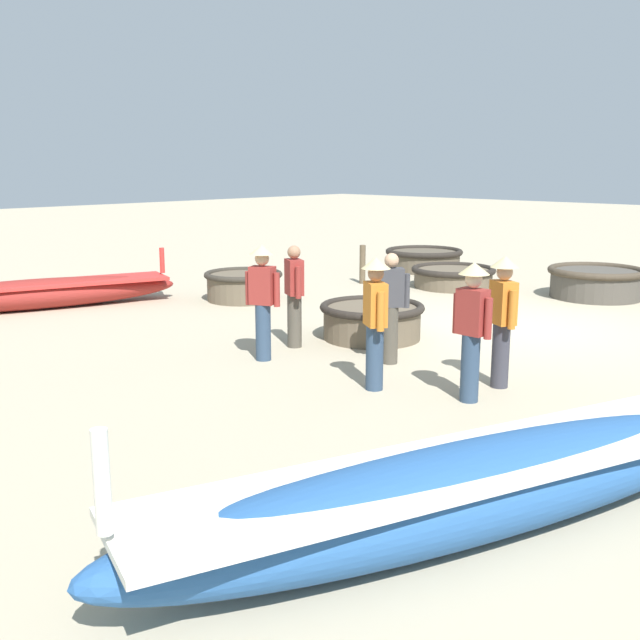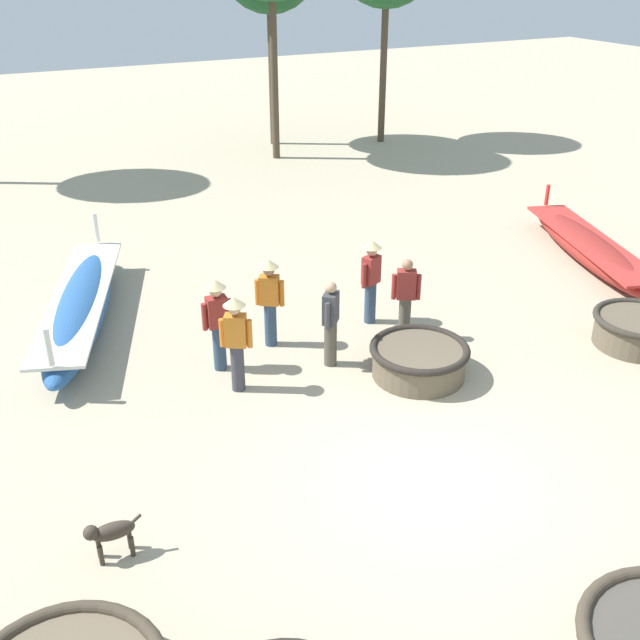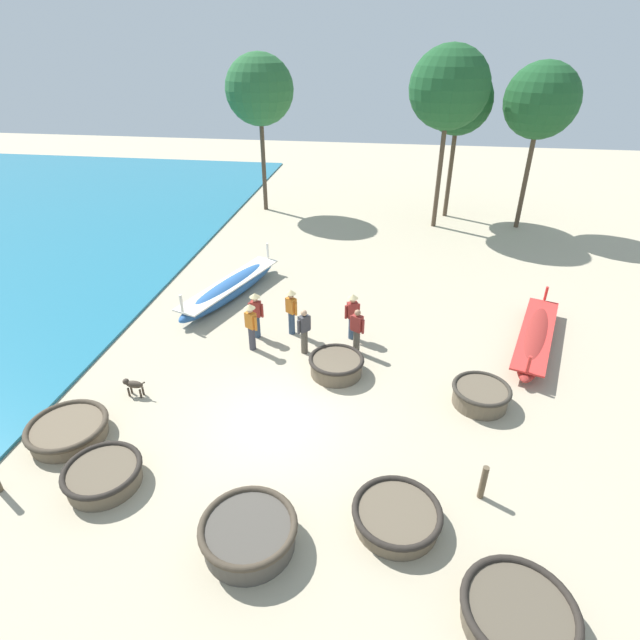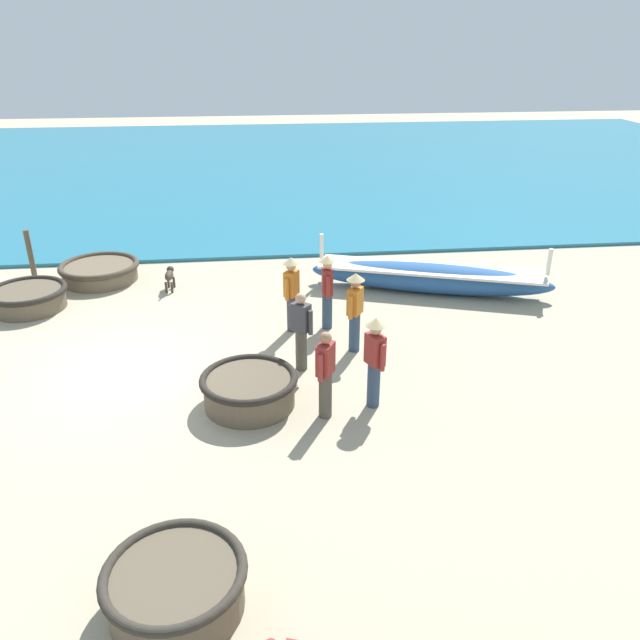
{
  "view_description": "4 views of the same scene",
  "coord_description": "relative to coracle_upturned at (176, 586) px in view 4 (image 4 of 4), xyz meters",
  "views": [
    {
      "loc": [
        -6.11,
        11.57,
        2.79
      ],
      "look_at": [
        0.7,
        4.39,
        0.71
      ],
      "focal_mm": 42.0,
      "sensor_mm": 36.0,
      "label": 1
    },
    {
      "loc": [
        -4.97,
        -6.59,
        6.59
      ],
      "look_at": [
        0.04,
        3.44,
        0.91
      ],
      "focal_mm": 42.0,
      "sensor_mm": 36.0,
      "label": 2
    },
    {
      "loc": [
        2.75,
        -9.94,
        9.01
      ],
      "look_at": [
        0.72,
        3.65,
        1.13
      ],
      "focal_mm": 28.0,
      "sensor_mm": 36.0,
      "label": 3
    },
    {
      "loc": [
        10.7,
        2.6,
        5.89
      ],
      "look_at": [
        0.5,
        3.77,
        1.13
      ],
      "focal_mm": 35.0,
      "sensor_mm": 36.0,
      "label": 4
    }
  ],
  "objects": [
    {
      "name": "ground_plane",
      "position": [
        -5.55,
        -1.58,
        -0.32
      ],
      "size": [
        80.0,
        80.0,
        0.0
      ],
      "primitive_type": "plane",
      "color": "tan"
    },
    {
      "name": "sea",
      "position": [
        -25.8,
        2.42,
        -0.27
      ],
      "size": [
        28.0,
        52.0,
        0.1
      ],
      "primitive_type": "cube",
      "color": "teal",
      "rests_on": "ground"
    },
    {
      "name": "coracle_upturned",
      "position": [
        0.0,
        0.0,
        0.0
      ],
      "size": [
        1.62,
        1.62,
        0.59
      ],
      "color": "brown",
      "rests_on": "ground"
    },
    {
      "name": "coracle_weathered",
      "position": [
        -10.59,
        -2.94,
        -0.06
      ],
      "size": [
        2.02,
        2.02,
        0.48
      ],
      "color": "brown",
      "rests_on": "ground"
    },
    {
      "name": "coracle_center",
      "position": [
        -4.15,
        0.85,
        -0.01
      ],
      "size": [
        1.69,
        1.69,
        0.58
      ],
      "color": "brown",
      "rests_on": "ground"
    },
    {
      "name": "coracle_tilted",
      "position": [
        -8.9,
        -4.22,
        -0.04
      ],
      "size": [
        1.78,
        1.78,
        0.52
      ],
      "color": "brown",
      "rests_on": "ground"
    },
    {
      "name": "long_boat_white_hull",
      "position": [
        -8.86,
        5.35,
        0.06
      ],
      "size": [
        2.83,
        5.94,
        1.31
      ],
      "color": "#285693",
      "rests_on": "ground"
    },
    {
      "name": "fisherman_crouching",
      "position": [
        -5.31,
        1.85,
        0.51
      ],
      "size": [
        0.39,
        0.42,
        1.57
      ],
      "color": "#4C473D",
      "rests_on": "ground"
    },
    {
      "name": "fisherman_standing_left",
      "position": [
        -3.64,
        2.11,
        0.51
      ],
      "size": [
        0.48,
        0.36,
        1.57
      ],
      "color": "#4C473D",
      "rests_on": "ground"
    },
    {
      "name": "fisherman_standing_right",
      "position": [
        -5.95,
        2.98,
        0.64
      ],
      "size": [
        0.46,
        0.37,
        1.67
      ],
      "color": "#2D425B",
      "rests_on": "ground"
    },
    {
      "name": "fisherman_by_coracle",
      "position": [
        -7.03,
        1.8,
        0.64
      ],
      "size": [
        0.47,
        0.36,
        1.67
      ],
      "color": "#383842",
      "rests_on": "ground"
    },
    {
      "name": "fisherman_with_hat",
      "position": [
        -7.07,
        2.57,
        0.64
      ],
      "size": [
        0.53,
        0.36,
        1.67
      ],
      "color": "#2D425B",
      "rests_on": "ground"
    },
    {
      "name": "fisherman_hauling",
      "position": [
        -3.88,
        2.97,
        0.64
      ],
      "size": [
        0.49,
        0.36,
        1.67
      ],
      "color": "#2D425B",
      "rests_on": "ground"
    },
    {
      "name": "dog",
      "position": [
        -9.73,
        -1.07,
        0.05
      ],
      "size": [
        0.69,
        0.22,
        0.55
      ],
      "color": "#3D3328",
      "rests_on": "ground"
    },
    {
      "name": "mooring_post_inland",
      "position": [
        -11.17,
        -4.78,
        0.3
      ],
      "size": [
        0.14,
        0.14,
        1.25
      ],
      "primitive_type": "cylinder",
      "color": "brown",
      "rests_on": "ground"
    }
  ]
}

